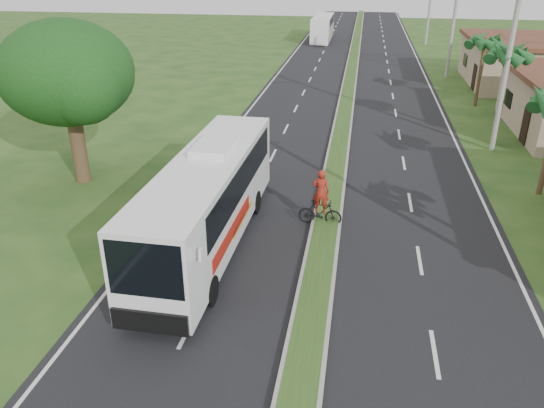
# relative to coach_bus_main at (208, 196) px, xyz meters

# --- Properties ---
(ground) EXTENTS (180.00, 180.00, 0.00)m
(ground) POSITION_rel_coach_bus_main_xyz_m (4.20, -4.90, -2.02)
(ground) COLOR #204318
(ground) RESTS_ON ground
(road_asphalt) EXTENTS (14.00, 160.00, 0.02)m
(road_asphalt) POSITION_rel_coach_bus_main_xyz_m (4.20, 15.10, -2.01)
(road_asphalt) COLOR black
(road_asphalt) RESTS_ON ground
(median_strip) EXTENTS (1.20, 160.00, 0.18)m
(median_strip) POSITION_rel_coach_bus_main_xyz_m (4.20, 15.10, -1.92)
(median_strip) COLOR gray
(median_strip) RESTS_ON ground
(lane_edge_left) EXTENTS (0.12, 160.00, 0.01)m
(lane_edge_left) POSITION_rel_coach_bus_main_xyz_m (-2.50, 15.10, -2.02)
(lane_edge_left) COLOR silver
(lane_edge_left) RESTS_ON ground
(lane_edge_right) EXTENTS (0.12, 160.00, 0.01)m
(lane_edge_right) POSITION_rel_coach_bus_main_xyz_m (10.90, 15.10, -2.02)
(lane_edge_right) COLOR silver
(lane_edge_right) RESTS_ON ground
(shop_far) EXTENTS (8.60, 11.60, 3.82)m
(shop_far) POSITION_rel_coach_bus_main_xyz_m (18.20, 31.10, -0.09)
(shop_far) COLOR tan
(shop_far) RESTS_ON ground
(palm_verge_c) EXTENTS (2.40, 2.40, 5.85)m
(palm_verge_c) POSITION_rel_coach_bus_main_xyz_m (13.00, 14.10, 3.10)
(palm_verge_c) COLOR #473321
(palm_verge_c) RESTS_ON ground
(palm_verge_d) EXTENTS (2.40, 2.40, 5.25)m
(palm_verge_d) POSITION_rel_coach_bus_main_xyz_m (13.50, 23.10, 2.53)
(palm_verge_d) COLOR #473321
(palm_verge_d) RESTS_ON ground
(shade_tree) EXTENTS (6.30, 6.00, 7.54)m
(shade_tree) POSITION_rel_coach_bus_main_xyz_m (-7.91, 5.12, 3.00)
(shade_tree) COLOR #473321
(shade_tree) RESTS_ON ground
(utility_pole_b) EXTENTS (3.20, 0.28, 12.00)m
(utility_pole_b) POSITION_rel_coach_bus_main_xyz_m (12.67, 13.10, 4.23)
(utility_pole_b) COLOR gray
(utility_pole_b) RESTS_ON ground
(utility_pole_c) EXTENTS (1.60, 0.28, 11.00)m
(utility_pole_c) POSITION_rel_coach_bus_main_xyz_m (12.70, 33.10, 3.65)
(utility_pole_c) COLOR gray
(utility_pole_c) RESTS_ON ground
(coach_bus_main) EXTENTS (2.59, 11.43, 3.68)m
(coach_bus_main) POSITION_rel_coach_bus_main_xyz_m (0.00, 0.00, 0.00)
(coach_bus_main) COLOR white
(coach_bus_main) RESTS_ON ground
(coach_bus_far) EXTENTS (2.34, 10.39, 3.02)m
(coach_bus_far) POSITION_rel_coach_bus_main_xyz_m (-0.21, 54.55, -0.31)
(coach_bus_far) COLOR white
(coach_bus_far) RESTS_ON ground
(motorcyclist) EXTENTS (1.80, 0.62, 2.38)m
(motorcyclist) POSITION_rel_coach_bus_main_xyz_m (3.92, 2.33, -1.15)
(motorcyclist) COLOR black
(motorcyclist) RESTS_ON ground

